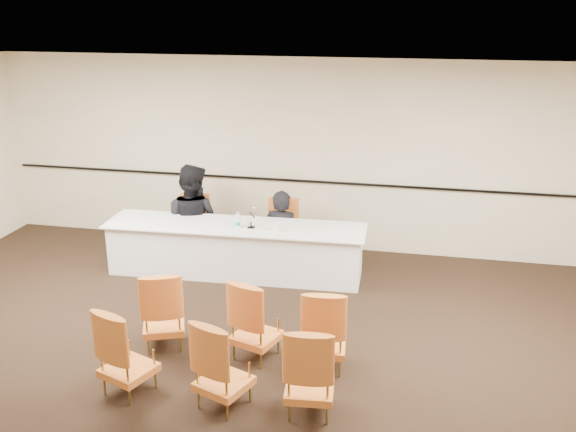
{
  "coord_description": "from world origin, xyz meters",
  "views": [
    {
      "loc": [
        1.83,
        -5.6,
        3.8
      ],
      "look_at": [
        0.07,
        2.6,
        0.97
      ],
      "focal_mm": 40.0,
      "sensor_mm": 36.0,
      "label": 1
    }
  ],
  "objects_px": {
    "microphone": "(251,219)",
    "aud_chair_back_right": "(310,369)",
    "panelist_second_chair": "(192,227)",
    "aud_chair_front_left": "(163,308)",
    "water_bottle": "(238,220)",
    "aud_chair_front_right": "(324,328)",
    "coffee_cup": "(276,226)",
    "aud_chair_back_left": "(127,350)",
    "aud_chair_front_mid": "(256,319)",
    "panelist_second": "(192,225)",
    "panelist_main": "(281,241)",
    "drinking_glass": "(250,224)",
    "panelist_main_chair": "(281,232)",
    "panel_table": "(235,249)",
    "aud_chair_back_mid": "(223,363)"
  },
  "relations": [
    {
      "from": "panel_table",
      "to": "aud_chair_front_right",
      "type": "relative_size",
      "value": 3.94
    },
    {
      "from": "aud_chair_back_mid",
      "to": "aud_chair_back_right",
      "type": "bearing_deg",
      "value": 26.1
    },
    {
      "from": "panelist_main",
      "to": "drinking_glass",
      "type": "xyz_separation_m",
      "value": [
        -0.32,
        -0.62,
        0.47
      ]
    },
    {
      "from": "aud_chair_front_mid",
      "to": "aud_chair_back_mid",
      "type": "bearing_deg",
      "value": -76.13
    },
    {
      "from": "water_bottle",
      "to": "aud_chair_front_mid",
      "type": "xyz_separation_m",
      "value": [
        0.8,
        -2.08,
        -0.39
      ]
    },
    {
      "from": "microphone",
      "to": "aud_chair_back_right",
      "type": "distance_m",
      "value": 3.31
    },
    {
      "from": "water_bottle",
      "to": "drinking_glass",
      "type": "height_order",
      "value": "water_bottle"
    },
    {
      "from": "aud_chair_front_mid",
      "to": "panelist_second",
      "type": "bearing_deg",
      "value": 141.05
    },
    {
      "from": "panelist_main_chair",
      "to": "aud_chair_front_left",
      "type": "bearing_deg",
      "value": -107.89
    },
    {
      "from": "panelist_main_chair",
      "to": "aud_chair_back_right",
      "type": "xyz_separation_m",
      "value": [
        1.09,
        -3.63,
        0.0
      ]
    },
    {
      "from": "panelist_main_chair",
      "to": "aud_chair_front_mid",
      "type": "bearing_deg",
      "value": -85.4
    },
    {
      "from": "water_bottle",
      "to": "aud_chair_front_right",
      "type": "xyz_separation_m",
      "value": [
        1.57,
        -2.12,
        -0.39
      ]
    },
    {
      "from": "aud_chair_front_left",
      "to": "aud_chair_front_mid",
      "type": "xyz_separation_m",
      "value": [
        1.1,
        -0.02,
        0.0
      ]
    },
    {
      "from": "panelist_main",
      "to": "coffee_cup",
      "type": "relative_size",
      "value": 11.94
    },
    {
      "from": "coffee_cup",
      "to": "panelist_second",
      "type": "bearing_deg",
      "value": 156.43
    },
    {
      "from": "panel_table",
      "to": "panelist_second_chair",
      "type": "height_order",
      "value": "panelist_second_chair"
    },
    {
      "from": "aud_chair_front_right",
      "to": "aud_chair_back_mid",
      "type": "distance_m",
      "value": 1.23
    },
    {
      "from": "coffee_cup",
      "to": "aud_chair_back_left",
      "type": "height_order",
      "value": "aud_chair_back_left"
    },
    {
      "from": "microphone",
      "to": "aud_chair_front_right",
      "type": "distance_m",
      "value": 2.59
    },
    {
      "from": "panelist_second_chair",
      "to": "aud_chair_front_right",
      "type": "xyz_separation_m",
      "value": [
        2.5,
        -2.75,
        0.0
      ]
    },
    {
      "from": "water_bottle",
      "to": "aud_chair_back_left",
      "type": "distance_m",
      "value": 3.03
    },
    {
      "from": "microphone",
      "to": "water_bottle",
      "type": "relative_size",
      "value": 1.22
    },
    {
      "from": "aud_chair_back_left",
      "to": "aud_chair_front_mid",
      "type": "bearing_deg",
      "value": 61.08
    },
    {
      "from": "panelist_main_chair",
      "to": "microphone",
      "type": "bearing_deg",
      "value": -116.03
    },
    {
      "from": "aud_chair_back_right",
      "to": "aud_chair_front_right",
      "type": "bearing_deg",
      "value": 83.79
    },
    {
      "from": "panelist_second",
      "to": "microphone",
      "type": "relative_size",
      "value": 6.89
    },
    {
      "from": "panelist_main",
      "to": "aud_chair_front_left",
      "type": "bearing_deg",
      "value": 79.05
    },
    {
      "from": "aud_chair_back_mid",
      "to": "aud_chair_back_right",
      "type": "distance_m",
      "value": 0.84
    },
    {
      "from": "aud_chair_back_left",
      "to": "aud_chair_back_mid",
      "type": "xyz_separation_m",
      "value": [
        1.01,
        -0.03,
        0.0
      ]
    },
    {
      "from": "panelist_second",
      "to": "aud_chair_back_mid",
      "type": "distance_m",
      "value": 4.01
    },
    {
      "from": "aud_chair_back_left",
      "to": "aud_chair_back_mid",
      "type": "bearing_deg",
      "value": 19.5
    },
    {
      "from": "aud_chair_front_left",
      "to": "panel_table",
      "type": "bearing_deg",
      "value": 62.95
    },
    {
      "from": "coffee_cup",
      "to": "aud_chair_front_left",
      "type": "relative_size",
      "value": 0.14
    },
    {
      "from": "aud_chair_front_left",
      "to": "panelist_main",
      "type": "bearing_deg",
      "value": 52.97
    },
    {
      "from": "panelist_main_chair",
      "to": "coffee_cup",
      "type": "relative_size",
      "value": 7.07
    },
    {
      "from": "water_bottle",
      "to": "aud_chair_back_mid",
      "type": "relative_size",
      "value": 0.24
    },
    {
      "from": "water_bottle",
      "to": "panelist_second",
      "type": "bearing_deg",
      "value": 145.96
    },
    {
      "from": "panel_table",
      "to": "aud_chair_front_right",
      "type": "bearing_deg",
      "value": -55.59
    },
    {
      "from": "microphone",
      "to": "aud_chair_front_left",
      "type": "bearing_deg",
      "value": -101.85
    },
    {
      "from": "panel_table",
      "to": "aud_chair_back_left",
      "type": "xyz_separation_m",
      "value": [
        -0.2,
        -3.1,
        0.1
      ]
    },
    {
      "from": "panelist_main_chair",
      "to": "microphone",
      "type": "height_order",
      "value": "microphone"
    },
    {
      "from": "water_bottle",
      "to": "aud_chair_front_right",
      "type": "height_order",
      "value": "water_bottle"
    },
    {
      "from": "microphone",
      "to": "water_bottle",
      "type": "height_order",
      "value": "microphone"
    },
    {
      "from": "panelist_second_chair",
      "to": "coffee_cup",
      "type": "relative_size",
      "value": 7.07
    },
    {
      "from": "panelist_second",
      "to": "coffee_cup",
      "type": "relative_size",
      "value": 14.26
    },
    {
      "from": "panelist_second_chair",
      "to": "aud_chair_front_left",
      "type": "xyz_separation_m",
      "value": [
        0.63,
        -2.68,
        0.0
      ]
    },
    {
      "from": "microphone",
      "to": "aud_chair_back_right",
      "type": "relative_size",
      "value": 0.29
    },
    {
      "from": "panelist_second_chair",
      "to": "aud_chair_front_mid",
      "type": "xyz_separation_m",
      "value": [
        1.73,
        -2.7,
        0.0
      ]
    },
    {
      "from": "panelist_second_chair",
      "to": "drinking_glass",
      "type": "distance_m",
      "value": 1.26
    },
    {
      "from": "panelist_main",
      "to": "aud_chair_back_right",
      "type": "bearing_deg",
      "value": 111.45
    }
  ]
}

